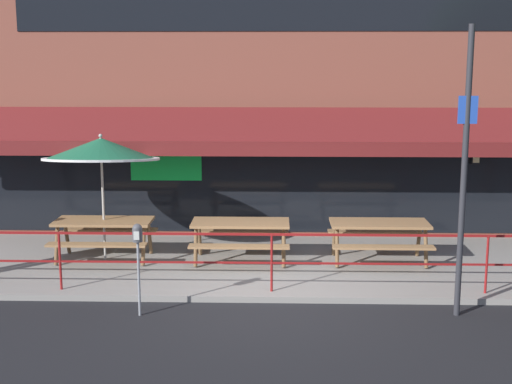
{
  "coord_description": "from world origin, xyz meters",
  "views": [
    {
      "loc": [
        0.06,
        -10.8,
        3.81
      ],
      "look_at": [
        -0.29,
        1.6,
        1.5
      ],
      "focal_mm": 50.0,
      "sensor_mm": 36.0,
      "label": 1
    }
  ],
  "objects_px": {
    "picnic_table_right": "(379,230)",
    "parking_meter_near": "(138,242)",
    "picnic_table_centre": "(241,230)",
    "street_sign_pole": "(464,171)",
    "picnic_table_left": "(104,228)",
    "patio_umbrella_left": "(101,150)"
  },
  "relations": [
    {
      "from": "picnic_table_left",
      "to": "picnic_table_centre",
      "type": "xyz_separation_m",
      "value": [
        2.57,
        -0.05,
        0.0
      ]
    },
    {
      "from": "picnic_table_right",
      "to": "patio_umbrella_left",
      "type": "xyz_separation_m",
      "value": [
        -5.13,
        0.06,
        1.47
      ]
    },
    {
      "from": "picnic_table_centre",
      "to": "street_sign_pole",
      "type": "relative_size",
      "value": 0.42
    },
    {
      "from": "street_sign_pole",
      "to": "patio_umbrella_left",
      "type": "bearing_deg",
      "value": 156.76
    },
    {
      "from": "picnic_table_right",
      "to": "patio_umbrella_left",
      "type": "height_order",
      "value": "patio_umbrella_left"
    },
    {
      "from": "picnic_table_left",
      "to": "patio_umbrella_left",
      "type": "distance_m",
      "value": 1.47
    },
    {
      "from": "street_sign_pole",
      "to": "picnic_table_right",
      "type": "bearing_deg",
      "value": 108.43
    },
    {
      "from": "picnic_table_centre",
      "to": "picnic_table_right",
      "type": "bearing_deg",
      "value": 0.57
    },
    {
      "from": "picnic_table_left",
      "to": "street_sign_pole",
      "type": "height_order",
      "value": "street_sign_pole"
    },
    {
      "from": "picnic_table_right",
      "to": "street_sign_pole",
      "type": "distance_m",
      "value": 3.04
    },
    {
      "from": "patio_umbrella_left",
      "to": "picnic_table_right",
      "type": "bearing_deg",
      "value": -0.68
    },
    {
      "from": "picnic_table_right",
      "to": "patio_umbrella_left",
      "type": "bearing_deg",
      "value": 179.32
    },
    {
      "from": "patio_umbrella_left",
      "to": "parking_meter_near",
      "type": "height_order",
      "value": "patio_umbrella_left"
    },
    {
      "from": "picnic_table_right",
      "to": "parking_meter_near",
      "type": "xyz_separation_m",
      "value": [
        -3.96,
        -2.65,
        0.44
      ]
    },
    {
      "from": "street_sign_pole",
      "to": "parking_meter_near",
      "type": "bearing_deg",
      "value": -178.2
    },
    {
      "from": "parking_meter_near",
      "to": "street_sign_pole",
      "type": "distance_m",
      "value": 4.92
    },
    {
      "from": "picnic_table_left",
      "to": "parking_meter_near",
      "type": "height_order",
      "value": "parking_meter_near"
    },
    {
      "from": "picnic_table_centre",
      "to": "parking_meter_near",
      "type": "distance_m",
      "value": 3.01
    },
    {
      "from": "patio_umbrella_left",
      "to": "picnic_table_centre",
      "type": "bearing_deg",
      "value": -1.93
    },
    {
      "from": "patio_umbrella_left",
      "to": "parking_meter_near",
      "type": "bearing_deg",
      "value": -66.71
    },
    {
      "from": "street_sign_pole",
      "to": "picnic_table_centre",
      "type": "bearing_deg",
      "value": 143.93
    },
    {
      "from": "picnic_table_centre",
      "to": "patio_umbrella_left",
      "type": "xyz_separation_m",
      "value": [
        -2.57,
        0.09,
        1.47
      ]
    }
  ]
}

